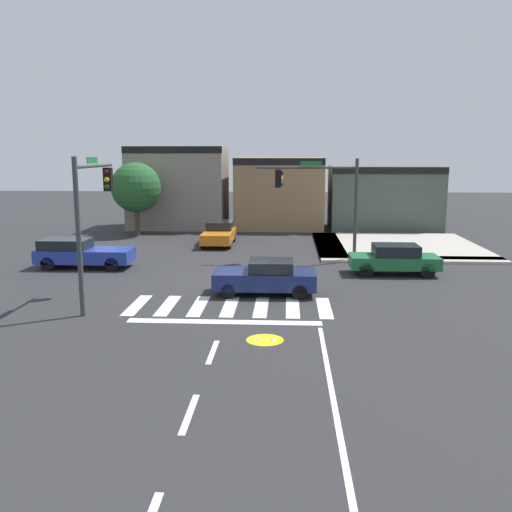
# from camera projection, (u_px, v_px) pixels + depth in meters

# --- Properties ---
(ground_plane) EXTENTS (120.00, 120.00, 0.00)m
(ground_plane) POSITION_uv_depth(u_px,v_px,m) (240.00, 280.00, 25.93)
(ground_plane) COLOR #2B2B2D
(crosswalk_near) EXTENTS (7.71, 2.96, 0.01)m
(crosswalk_near) POSITION_uv_depth(u_px,v_px,m) (230.00, 306.00, 21.51)
(crosswalk_near) COLOR silver
(crosswalk_near) RESTS_ON ground_plane
(lane_markings) EXTENTS (6.80, 20.25, 0.01)m
(lane_markings) POSITION_uv_depth(u_px,v_px,m) (243.00, 388.00, 14.06)
(lane_markings) COLOR white
(lane_markings) RESTS_ON ground_plane
(bike_detector_marking) EXTENTS (1.18, 1.18, 0.01)m
(bike_detector_marking) POSITION_uv_depth(u_px,v_px,m) (265.00, 340.00, 17.66)
(bike_detector_marking) COLOR yellow
(bike_detector_marking) RESTS_ON ground_plane
(curb_corner_northeast) EXTENTS (10.00, 10.60, 0.15)m
(curb_corner_northeast) POSITION_uv_depth(u_px,v_px,m) (390.00, 247.00, 34.70)
(curb_corner_northeast) COLOR #B2AA9E
(curb_corner_northeast) RESTS_ON ground_plane
(storefront_row) EXTENTS (23.65, 6.91, 6.27)m
(storefront_row) POSITION_uv_depth(u_px,v_px,m) (274.00, 192.00, 43.87)
(storefront_row) COLOR gray
(storefront_row) RESTS_ON ground_plane
(traffic_signal_northeast) EXTENTS (5.46, 0.32, 5.50)m
(traffic_signal_northeast) POSITION_uv_depth(u_px,v_px,m) (320.00, 191.00, 29.94)
(traffic_signal_northeast) COLOR #383A3D
(traffic_signal_northeast) RESTS_ON ground_plane
(traffic_signal_southwest) EXTENTS (0.32, 4.11, 5.67)m
(traffic_signal_southwest) POSITION_uv_depth(u_px,v_px,m) (92.00, 204.00, 21.10)
(traffic_signal_southwest) COLOR #383A3D
(traffic_signal_southwest) RESTS_ON ground_plane
(car_green) EXTENTS (4.21, 1.82, 1.45)m
(car_green) POSITION_uv_depth(u_px,v_px,m) (394.00, 259.00, 27.10)
(car_green) COLOR #1E6638
(car_green) RESTS_ON ground_plane
(car_navy) EXTENTS (4.21, 1.88, 1.43)m
(car_navy) POSITION_uv_depth(u_px,v_px,m) (266.00, 277.00, 23.29)
(car_navy) COLOR #141E4C
(car_navy) RESTS_ON ground_plane
(car_blue) EXTENTS (4.77, 1.86, 1.48)m
(car_blue) POSITION_uv_depth(u_px,v_px,m) (81.00, 253.00, 28.64)
(car_blue) COLOR #23389E
(car_blue) RESTS_ON ground_plane
(car_orange) EXTENTS (1.83, 4.34, 1.42)m
(car_orange) POSITION_uv_depth(u_px,v_px,m) (219.00, 233.00, 35.95)
(car_orange) COLOR orange
(car_orange) RESTS_ON ground_plane
(roadside_tree) EXTENTS (3.51, 3.51, 5.15)m
(roadside_tree) POSITION_uv_depth(u_px,v_px,m) (136.00, 188.00, 39.53)
(roadside_tree) COLOR #4C3823
(roadside_tree) RESTS_ON ground_plane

